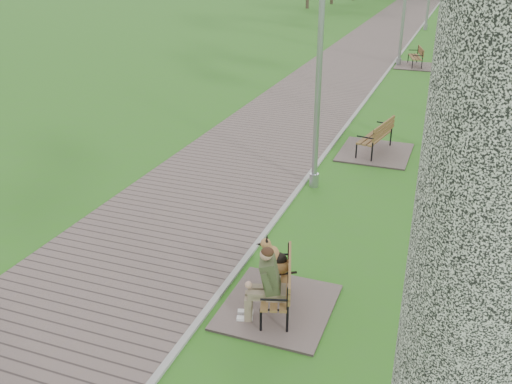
# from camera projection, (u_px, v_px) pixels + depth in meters

# --- Properties ---
(ground) EXTENTS (120.00, 120.00, 0.00)m
(ground) POSITION_uv_depth(u_px,v_px,m) (229.00, 282.00, 9.05)
(ground) COLOR #356E24
(ground) RESTS_ON ground
(walkway) EXTENTS (3.50, 67.00, 0.04)m
(walkway) POSITION_uv_depth(u_px,v_px,m) (368.00, 47.00, 27.94)
(walkway) COLOR #6C5C58
(walkway) RESTS_ON ground
(kerb) EXTENTS (0.10, 67.00, 0.05)m
(kerb) POSITION_uv_depth(u_px,v_px,m) (404.00, 49.00, 27.37)
(kerb) COLOR #999993
(kerb) RESTS_ON ground
(bench_main) EXTENTS (1.56, 1.73, 1.36)m
(bench_main) POSITION_uv_depth(u_px,v_px,m) (272.00, 287.00, 8.27)
(bench_main) COLOR #6C5C58
(bench_main) RESTS_ON ground
(bench_second) EXTENTS (1.72, 1.91, 1.05)m
(bench_second) POSITION_uv_depth(u_px,v_px,m) (374.00, 146.00, 14.32)
(bench_second) COLOR #6C5C58
(bench_second) RESTS_ON ground
(bench_third) EXTENTS (1.60, 1.77, 0.98)m
(bench_third) POSITION_uv_depth(u_px,v_px,m) (415.00, 62.00, 23.77)
(bench_third) COLOR #6C5C58
(bench_third) RESTS_ON ground
(lamp_post_near) EXTENTS (0.20, 0.20, 5.19)m
(lamp_post_near) POSITION_uv_depth(u_px,v_px,m) (319.00, 77.00, 11.50)
(lamp_post_near) COLOR #95979C
(lamp_post_near) RESTS_ON ground
(lamp_post_second) EXTENTS (0.20, 0.20, 5.27)m
(lamp_post_second) POSITION_uv_depth(u_px,v_px,m) (405.00, 4.00, 23.05)
(lamp_post_second) COLOR #95979C
(lamp_post_second) RESTS_ON ground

